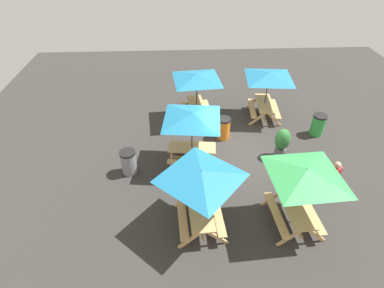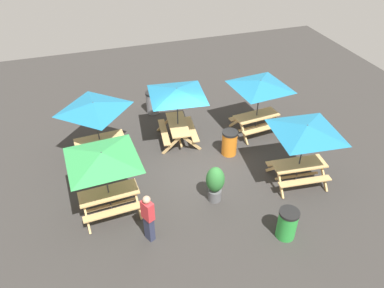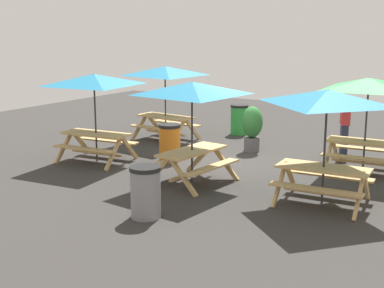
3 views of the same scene
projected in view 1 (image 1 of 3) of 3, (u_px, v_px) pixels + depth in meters
name	position (u px, v px, depth m)	size (l,w,h in m)	color
ground_plane	(233.00, 156.00, 12.20)	(24.00, 24.00, 0.00)	#33302D
picnic_table_0	(192.00, 120.00, 10.69)	(2.81, 2.81, 2.34)	tan
picnic_table_1	(201.00, 179.00, 8.32)	(2.12, 2.12, 2.34)	tan
picnic_table_2	(197.00, 80.00, 13.22)	(2.81, 2.81, 2.34)	tan
picnic_table_3	(305.00, 177.00, 8.38)	(2.82, 2.82, 2.34)	tan
picnic_table_4	(269.00, 79.00, 13.34)	(2.81, 2.81, 2.34)	tan
trash_bin_orange	(223.00, 128.00, 12.91)	(0.59, 0.59, 0.98)	orange
trash_bin_gray	(129.00, 162.00, 11.15)	(0.59, 0.59, 0.98)	gray
trash_bin_green	(318.00, 125.00, 13.11)	(0.59, 0.59, 0.98)	green
potted_plant_0	(282.00, 142.00, 11.76)	(0.59, 0.59, 1.29)	#59595B
person_standing	(332.00, 180.00, 9.83)	(0.35, 0.42, 1.67)	#2D334C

